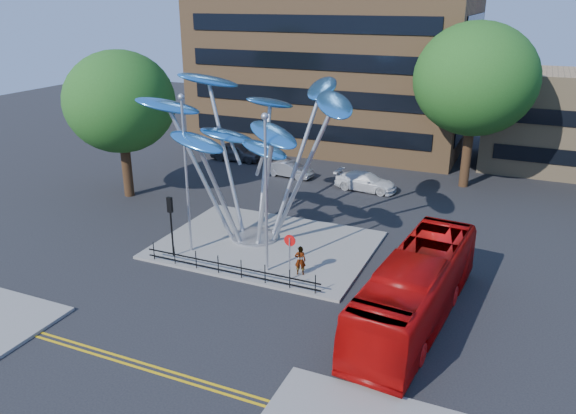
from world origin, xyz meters
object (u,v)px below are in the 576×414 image
at_px(traffic_light_island, 170,214).
at_px(parked_car_right, 366,182).
at_px(leaf_sculpture, 253,126).
at_px(parked_car_mid, 290,169).
at_px(pedestrian, 300,260).
at_px(parked_car_left, 237,152).
at_px(no_entry_sign_island, 290,250).
at_px(street_lamp_left, 185,161).
at_px(street_lamp_right, 266,180).
at_px(tree_left, 120,102).
at_px(red_bus, 416,289).
at_px(tree_right, 475,79).

bearing_deg(traffic_light_island, parked_car_right, 67.59).
height_order(leaf_sculpture, parked_car_mid, leaf_sculpture).
distance_m(pedestrian, parked_car_left, 22.67).
bearing_deg(parked_car_left, traffic_light_island, -165.27).
bearing_deg(no_entry_sign_island, parked_car_right, 92.15).
distance_m(leaf_sculpture, parked_car_right, 13.42).
distance_m(street_lamp_left, pedestrian, 8.08).
xyz_separation_m(street_lamp_right, parked_car_mid, (-5.62, 15.86, -4.46)).
height_order(street_lamp_right, pedestrian, street_lamp_right).
xyz_separation_m(street_lamp_right, parked_car_right, (0.92, 15.06, -4.42)).
relative_size(tree_left, traffic_light_island, 3.01).
bearing_deg(traffic_light_island, pedestrian, 5.91).
distance_m(traffic_light_island, parked_car_right, 16.94).
xyz_separation_m(street_lamp_right, no_entry_sign_island, (1.50, -0.48, -3.28)).
distance_m(leaf_sculpture, parked_car_mid, 14.02).
xyz_separation_m(red_bus, parked_car_left, (-19.82, 19.98, -0.81)).
height_order(tree_left, pedestrian, tree_left).
bearing_deg(tree_left, parked_car_mid, 44.92).
height_order(street_lamp_left, traffic_light_island, street_lamp_left).
distance_m(leaf_sculpture, street_lamp_left, 4.28).
distance_m(red_bus, parked_car_left, 28.16).
height_order(red_bus, parked_car_mid, red_bus).
distance_m(street_lamp_left, parked_car_right, 16.40).
bearing_deg(pedestrian, parked_car_mid, -82.80).
distance_m(tree_left, red_bus, 24.64).
distance_m(pedestrian, parked_car_mid, 17.27).
bearing_deg(street_lamp_right, street_lamp_left, 174.29).
relative_size(leaf_sculpture, pedestrian, 8.03).
height_order(tree_right, parked_car_mid, tree_right).
bearing_deg(traffic_light_island, tree_right, 56.31).
height_order(traffic_light_island, pedestrian, traffic_light_island).
bearing_deg(street_lamp_left, street_lamp_right, -5.71).
xyz_separation_m(tree_left, no_entry_sign_island, (16.00, -7.48, -4.98)).
bearing_deg(street_lamp_right, leaf_sculpture, 124.91).
distance_m(tree_right, pedestrian, 20.85).
bearing_deg(pedestrian, tree_right, -125.12).
distance_m(street_lamp_left, parked_car_mid, 16.08).
bearing_deg(no_entry_sign_island, street_lamp_left, 171.39).
bearing_deg(street_lamp_left, traffic_light_island, -116.57).
height_order(no_entry_sign_island, parked_car_mid, no_entry_sign_island).
xyz_separation_m(parked_car_mid, parked_car_right, (6.53, -0.80, 0.04)).
xyz_separation_m(street_lamp_right, parked_car_left, (-11.82, 18.39, -4.31)).
bearing_deg(parked_car_mid, pedestrian, -148.85).
bearing_deg(tree_right, parked_car_right, -149.08).
relative_size(tree_left, parked_car_left, 2.23).
bearing_deg(pedestrian, parked_car_right, -104.83).
distance_m(red_bus, pedestrian, 6.53).
bearing_deg(street_lamp_right, tree_left, 154.23).
distance_m(tree_right, street_lamp_left, 22.49).
bearing_deg(traffic_light_island, parked_car_mid, 90.41).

